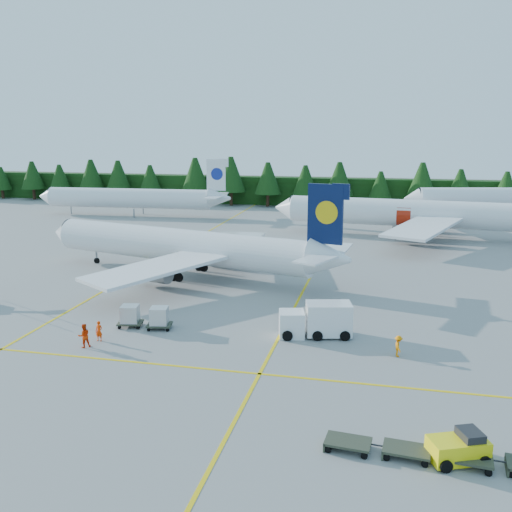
% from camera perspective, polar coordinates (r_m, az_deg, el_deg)
% --- Properties ---
extents(ground, '(320.00, 320.00, 0.00)m').
position_cam_1_polar(ground, '(46.35, -5.36, -8.01)').
color(ground, gray).
rests_on(ground, ground).
extents(taxi_stripe_a, '(0.25, 120.00, 0.01)m').
position_cam_1_polar(taxi_stripe_a, '(69.11, -11.28, -1.26)').
color(taxi_stripe_a, yellow).
rests_on(taxi_stripe_a, ground).
extents(taxi_stripe_b, '(0.25, 120.00, 0.01)m').
position_cam_1_polar(taxi_stripe_b, '(63.77, 5.40, -2.24)').
color(taxi_stripe_b, yellow).
rests_on(taxi_stripe_b, ground).
extents(taxi_stripe_cross, '(80.00, 0.25, 0.01)m').
position_cam_1_polar(taxi_stripe_cross, '(41.11, -7.99, -10.84)').
color(taxi_stripe_cross, yellow).
rests_on(taxi_stripe_cross, ground).
extents(treeline_hedge, '(220.00, 4.00, 6.00)m').
position_cam_1_polar(treeline_hedge, '(124.64, 6.43, 6.41)').
color(treeline_hedge, black).
rests_on(treeline_hedge, ground).
extents(airliner_navy, '(37.40, 30.39, 11.08)m').
position_cam_1_polar(airliner_navy, '(65.38, -8.25, 1.05)').
color(airliner_navy, white).
rests_on(airliner_navy, ground).
extents(airliner_red, '(41.59, 34.10, 12.09)m').
position_cam_1_polar(airliner_red, '(90.31, 14.18, 4.17)').
color(airliner_red, white).
rests_on(airliner_red, ground).
extents(airliner_far_left, '(37.39, 5.60, 10.87)m').
position_cam_1_polar(airliner_far_left, '(112.32, -13.10, 5.70)').
color(airliner_far_left, white).
rests_on(airliner_far_left, ground).
extents(airliner_far_right, '(40.83, 12.39, 12.04)m').
position_cam_1_polar(airliner_far_right, '(115.26, 23.91, 5.30)').
color(airliner_far_right, white).
rests_on(airliner_far_right, ground).
extents(service_truck, '(6.02, 3.29, 2.75)m').
position_cam_1_polar(service_truck, '(46.01, 5.97, -6.38)').
color(service_truck, silver).
rests_on(service_truck, ground).
extents(baggage_tug, '(3.22, 2.51, 1.53)m').
position_cam_1_polar(baggage_tug, '(31.62, 19.66, -17.60)').
color(baggage_tug, yellow).
rests_on(baggage_tug, ground).
extents(dolly_train, '(11.28, 1.91, 0.14)m').
position_cam_1_polar(dolly_train, '(31.44, 17.63, -18.28)').
color(dolly_train, '#353A2A').
rests_on(dolly_train, ground).
extents(uld_pair, '(4.86, 1.96, 1.55)m').
position_cam_1_polar(uld_pair, '(48.64, -11.08, -5.89)').
color(uld_pair, '#353A2A').
rests_on(uld_pair, ground).
extents(crew_a, '(0.60, 0.40, 1.61)m').
position_cam_1_polar(crew_a, '(46.60, -15.43, -7.26)').
color(crew_a, '#FC3C05').
rests_on(crew_a, ground).
extents(crew_b, '(1.14, 1.13, 1.86)m').
position_cam_1_polar(crew_b, '(45.59, -16.82, -7.63)').
color(crew_b, red).
rests_on(crew_b, ground).
extents(crew_c, '(0.55, 0.72, 1.59)m').
position_cam_1_polar(crew_c, '(43.30, 14.05, -8.74)').
color(crew_c, orange).
rests_on(crew_c, ground).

